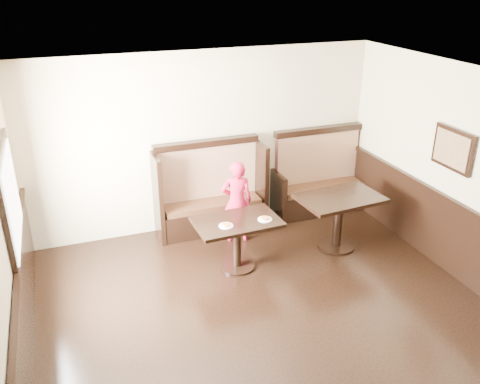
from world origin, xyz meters
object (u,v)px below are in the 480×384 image
booth_main (210,198)px  child (237,202)px  table_neighbor (339,210)px  booth_neighbor (319,184)px  table_main (237,232)px

booth_main → child: (0.26, -0.53, 0.12)m
table_neighbor → booth_neighbor: bearing=69.6°
booth_neighbor → table_main: size_ratio=1.40×
table_main → child: child is taller
child → table_neighbor: bearing=165.0°
booth_main → table_neighbor: booth_main is taller
table_neighbor → child: 1.52m
table_main → table_neighbor: bearing=-1.7°
booth_main → table_main: (-0.00, -1.26, 0.04)m
booth_neighbor → table_main: (-1.95, -1.26, 0.08)m
booth_main → child: bearing=-63.6°
table_neighbor → child: bearing=147.0°
table_main → table_neighbor: size_ratio=0.94×
table_neighbor → child: (-1.34, 0.72, 0.03)m
booth_neighbor → table_main: bearing=-147.1°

